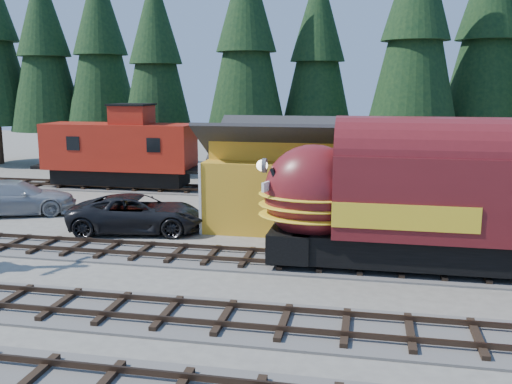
% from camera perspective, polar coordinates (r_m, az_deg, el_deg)
% --- Properties ---
extents(ground, '(120.00, 120.00, 0.00)m').
position_cam_1_polar(ground, '(18.99, 5.52, -10.96)').
color(ground, '#6B665B').
rests_on(ground, ground).
extents(track_spur, '(32.00, 3.20, 0.33)m').
position_cam_1_polar(track_spur, '(38.07, -6.74, 0.20)').
color(track_spur, '#4C4947').
rests_on(track_spur, ground).
extents(depot, '(12.80, 7.00, 5.30)m').
position_cam_1_polar(depot, '(28.40, 7.82, 2.49)').
color(depot, gold).
rests_on(depot, ground).
extents(conifer_backdrop, '(81.75, 22.95, 16.78)m').
position_cam_1_polar(conifer_backdrop, '(42.37, 17.12, 14.80)').
color(conifer_backdrop, black).
rests_on(conifer_backdrop, ground).
extents(locomotive, '(16.27, 3.23, 4.42)m').
position_cam_1_polar(locomotive, '(22.31, 20.53, -1.38)').
color(locomotive, black).
rests_on(locomotive, ground).
extents(caboose, '(10.13, 2.94, 5.27)m').
position_cam_1_polar(caboose, '(39.43, -13.45, 4.09)').
color(caboose, black).
rests_on(caboose, ground).
extents(pickup_truck_a, '(6.89, 4.15, 1.79)m').
position_cam_1_polar(pickup_truck_a, '(27.90, -11.75, -2.11)').
color(pickup_truck_a, black).
rests_on(pickup_truck_a, ground).
extents(pickup_truck_b, '(6.86, 4.83, 1.84)m').
position_cam_1_polar(pickup_truck_b, '(33.62, -22.96, -0.51)').
color(pickup_truck_b, '#A1A4A9').
rests_on(pickup_truck_b, ground).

